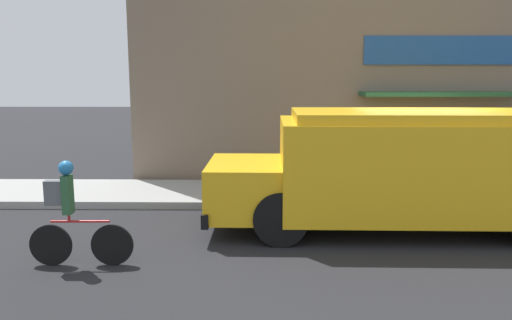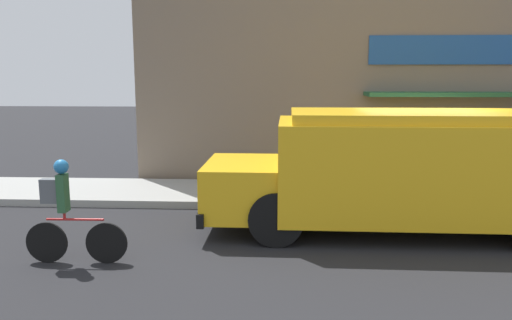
% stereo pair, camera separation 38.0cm
% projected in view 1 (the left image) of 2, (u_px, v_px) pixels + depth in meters
% --- Properties ---
extents(ground_plane, '(70.00, 70.00, 0.00)m').
position_uv_depth(ground_plane, '(416.00, 211.00, 10.41)').
color(ground_plane, '#232326').
extents(sidewalk, '(28.00, 2.31, 0.16)m').
position_uv_depth(sidewalk, '(401.00, 194.00, 11.54)').
color(sidewalk, '#999993').
rests_on(sidewalk, ground_plane).
extents(storefront, '(13.11, 1.08, 5.99)m').
position_uv_depth(storefront, '(393.00, 68.00, 12.42)').
color(storefront, '#756656').
rests_on(storefront, ground_plane).
extents(school_bus, '(6.80, 2.69, 2.17)m').
position_uv_depth(school_bus, '(413.00, 167.00, 8.95)').
color(school_bus, yellow).
rests_on(school_bus, ground_plane).
extents(cyclist, '(1.53, 0.21, 1.58)m').
position_uv_depth(cyclist, '(71.00, 214.00, 7.29)').
color(cyclist, black).
rests_on(cyclist, ground_plane).
extents(trash_bin, '(0.53, 0.53, 0.75)m').
position_uv_depth(trash_bin, '(344.00, 172.00, 11.74)').
color(trash_bin, '#2D5138').
rests_on(trash_bin, sidewalk).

